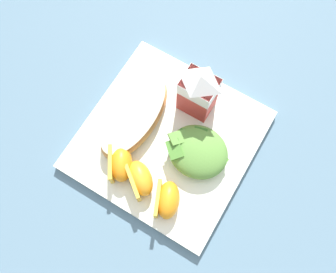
# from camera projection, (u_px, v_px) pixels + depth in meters

# --- Properties ---
(ground) EXTENTS (3.00, 3.00, 0.00)m
(ground) POSITION_uv_depth(u_px,v_px,m) (168.00, 141.00, 0.65)
(ground) COLOR slate
(white_plate) EXTENTS (0.28, 0.28, 0.02)m
(white_plate) POSITION_uv_depth(u_px,v_px,m) (168.00, 140.00, 0.65)
(white_plate) COLOR white
(white_plate) RESTS_ON ground
(cheesy_pizza_bread) EXTENTS (0.08, 0.17, 0.04)m
(cheesy_pizza_bread) POSITION_uv_depth(u_px,v_px,m) (136.00, 114.00, 0.63)
(cheesy_pizza_bread) COLOR tan
(cheesy_pizza_bread) RESTS_ON white_plate
(green_salad_pile) EXTENTS (0.11, 0.09, 0.04)m
(green_salad_pile) POSITION_uv_depth(u_px,v_px,m) (197.00, 153.00, 0.61)
(green_salad_pile) COLOR #5B8E3D
(green_salad_pile) RESTS_ON white_plate
(milk_carton) EXTENTS (0.06, 0.05, 0.11)m
(milk_carton) POSITION_uv_depth(u_px,v_px,m) (199.00, 91.00, 0.60)
(milk_carton) COLOR #B7332D
(milk_carton) RESTS_ON white_plate
(orange_wedge_front) EXTENTS (0.06, 0.07, 0.04)m
(orange_wedge_front) POSITION_uv_depth(u_px,v_px,m) (120.00, 164.00, 0.60)
(orange_wedge_front) COLOR orange
(orange_wedge_front) RESTS_ON white_plate
(orange_wedge_middle) EXTENTS (0.07, 0.07, 0.04)m
(orange_wedge_middle) POSITION_uv_depth(u_px,v_px,m) (141.00, 180.00, 0.59)
(orange_wedge_middle) COLOR orange
(orange_wedge_middle) RESTS_ON white_plate
(orange_wedge_rear) EXTENTS (0.06, 0.07, 0.04)m
(orange_wedge_rear) POSITION_uv_depth(u_px,v_px,m) (167.00, 200.00, 0.58)
(orange_wedge_rear) COLOR orange
(orange_wedge_rear) RESTS_ON white_plate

